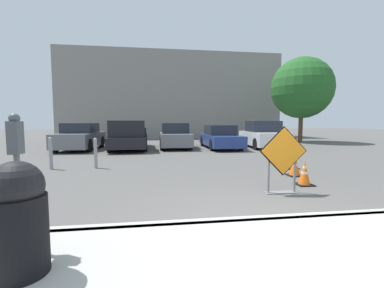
{
  "coord_description": "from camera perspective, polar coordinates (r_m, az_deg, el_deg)",
  "views": [
    {
      "loc": [
        -1.54,
        -3.47,
        1.54
      ],
      "look_at": [
        -0.17,
        6.03,
        0.72
      ],
      "focal_mm": 24.0,
      "sensor_mm": 36.0,
      "label": 1
    }
  ],
  "objects": [
    {
      "name": "traffic_cone_third",
      "position": [
        9.16,
        20.86,
        -2.92
      ],
      "size": [
        0.5,
        0.5,
        0.72
      ],
      "color": "black",
      "rests_on": "ground_plane"
    },
    {
      "name": "bollard_second",
      "position": [
        9.55,
        -28.89,
        -1.66
      ],
      "size": [
        0.12,
        0.12,
        1.05
      ],
      "color": "gray",
      "rests_on": "ground_plane"
    },
    {
      "name": "curb_lip",
      "position": [
        4.07,
        15.28,
        -16.43
      ],
      "size": [
        30.21,
        0.2,
        0.14
      ],
      "color": "#ADAAA3",
      "rests_on": "ground_plane"
    },
    {
      "name": "parking_meter",
      "position": [
        3.35,
        -34.42,
        -2.59
      ],
      "size": [
        0.11,
        0.15,
        1.49
      ],
      "color": "#59595B",
      "rests_on": "sidewalk_strip"
    },
    {
      "name": "road_closed_sign",
      "position": [
        5.83,
        19.59,
        -2.74
      ],
      "size": [
        1.06,
        0.2,
        1.46
      ],
      "color": "black",
      "rests_on": "ground_plane"
    },
    {
      "name": "street_tree_behind_lot",
      "position": [
        21.82,
        23.23,
        11.35
      ],
      "size": [
        4.64,
        4.64,
        6.48
      ],
      "color": "#513823",
      "rests_on": "ground_plane"
    },
    {
      "name": "parked_car_fourth",
      "position": [
        16.16,
        15.52,
        1.83
      ],
      "size": [
        2.11,
        4.15,
        1.61
      ],
      "rotation": [
        0.0,
        0.0,
        3.09
      ],
      "color": "white",
      "rests_on": "ground_plane"
    },
    {
      "name": "bollard_nearest",
      "position": [
        9.15,
        -20.64,
        -1.73
      ],
      "size": [
        0.12,
        0.12,
        1.02
      ],
      "color": "gray",
      "rests_on": "ground_plane"
    },
    {
      "name": "parked_car_third",
      "position": [
        15.37,
        6.27,
        1.45
      ],
      "size": [
        1.82,
        4.48,
        1.37
      ],
      "rotation": [
        0.0,
        0.0,
        3.14
      ],
      "color": "navy",
      "rests_on": "ground_plane"
    },
    {
      "name": "building_facade_backdrop",
      "position": [
        26.9,
        -4.5,
        10.37
      ],
      "size": [
        21.2,
        5.0,
        8.26
      ],
      "color": "gray",
      "rests_on": "ground_plane"
    },
    {
      "name": "trash_bin",
      "position": [
        2.88,
        -34.22,
        -13.44
      ],
      "size": [
        0.49,
        0.49,
        1.05
      ],
      "color": "black",
      "rests_on": "sidewalk_strip"
    },
    {
      "name": "traffic_cone_second",
      "position": [
        7.95,
        21.87,
        -4.45
      ],
      "size": [
        0.4,
        0.4,
        0.62
      ],
      "color": "black",
      "rests_on": "ground_plane"
    },
    {
      "name": "parked_car_nearest",
      "position": [
        15.64,
        -23.55,
        1.36
      ],
      "size": [
        2.02,
        4.18,
        1.49
      ],
      "rotation": [
        0.0,
        0.0,
        3.09
      ],
      "color": "slate",
      "rests_on": "ground_plane"
    },
    {
      "name": "ground_plane",
      "position": [
        13.65,
        -1.66,
        -1.62
      ],
      "size": [
        96.0,
        96.0,
        0.0
      ],
      "primitive_type": "plane",
      "color": "#565451"
    },
    {
      "name": "sidewalk_strip",
      "position": [
        3.09,
        25.19,
        -23.92
      ],
      "size": [
        30.21,
        2.45,
        0.14
      ],
      "color": "#ADAAA3",
      "rests_on": "ground_plane"
    },
    {
      "name": "parked_car_second",
      "position": [
        15.44,
        -3.82,
        1.68
      ],
      "size": [
        1.84,
        4.05,
        1.49
      ],
      "rotation": [
        0.0,
        0.0,
        3.13
      ],
      "color": "slate",
      "rests_on": "ground_plane"
    },
    {
      "name": "traffic_cone_nearest",
      "position": [
        6.88,
        23.73,
        -5.99
      ],
      "size": [
        0.38,
        0.38,
        0.6
      ],
      "color": "black",
      "rests_on": "ground_plane"
    },
    {
      "name": "pickup_truck",
      "position": [
        14.87,
        -13.87,
        1.62
      ],
      "size": [
        2.16,
        5.31,
        1.62
      ],
      "rotation": [
        0.0,
        0.0,
        3.18
      ],
      "color": "black",
      "rests_on": "ground_plane"
    }
  ]
}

